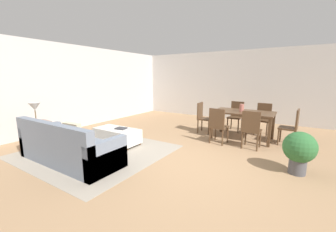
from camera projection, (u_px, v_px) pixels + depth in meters
name	position (u px, v px, depth m)	size (l,w,h in m)	color
ground_plane	(185.00, 164.00, 4.11)	(10.80, 10.80, 0.00)	#9E7A56
wall_back	(246.00, 86.00, 8.01)	(9.00, 0.12, 2.70)	beige
wall_left	(68.00, 88.00, 6.65)	(0.12, 11.00, 2.70)	beige
area_rug	(97.00, 151.00, 4.79)	(3.00, 2.80, 0.01)	gray
couch	(68.00, 148.00, 4.15)	(2.30, 0.87, 0.86)	slate
ottoman_table	(117.00, 135.00, 5.29)	(1.20, 0.56, 0.40)	silver
side_table	(37.00, 129.00, 5.00)	(0.40, 0.40, 0.57)	olive
table_lamp	(35.00, 107.00, 4.90)	(0.26, 0.26, 0.53)	brown
dining_table	(243.00, 115.00, 5.68)	(1.57, 0.92, 0.76)	#513823
dining_chair_near_left	(218.00, 124.00, 5.24)	(0.43, 0.43, 0.92)	#513823
dining_chair_near_right	(251.00, 128.00, 4.86)	(0.41, 0.41, 0.92)	#513823
dining_chair_far_left	(236.00, 114.00, 6.58)	(0.43, 0.43, 0.92)	#513823
dining_chair_far_right	(263.00, 117.00, 6.15)	(0.42, 0.42, 0.92)	#513823
dining_chair_head_east	(292.00, 125.00, 5.10)	(0.43, 0.43, 0.92)	#513823
dining_chair_head_west	(203.00, 116.00, 6.35)	(0.42, 0.42, 0.92)	#513823
vase_centerpiece	(242.00, 108.00, 5.65)	(0.12, 0.12, 0.20)	#B26659
book_on_ottoman	(121.00, 128.00, 5.22)	(0.26, 0.20, 0.03)	#333338
potted_plant	(299.00, 149.00, 3.61)	(0.54, 0.54, 0.76)	#4C4C51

